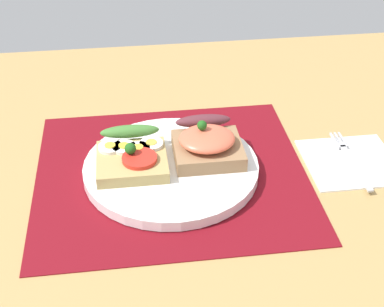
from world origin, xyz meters
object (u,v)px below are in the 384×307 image
sandwich_egg_tomato (132,155)px  sandwich_salmon (207,143)px  plate (171,168)px  napkin (351,161)px  fork (350,158)px

sandwich_egg_tomato → sandwich_salmon: size_ratio=1.03×
sandwich_egg_tomato → plate: bearing=-11.0°
napkin → fork: 0.49cm
napkin → fork: size_ratio=0.91×
plate → fork: (26.32, -0.56, -0.30)cm
napkin → plate: bearing=178.5°
sandwich_salmon → napkin: size_ratio=0.78×
plate → sandwich_salmon: bearing=15.9°
sandwich_egg_tomato → napkin: (31.83, -1.72, -2.86)cm
sandwich_egg_tomato → sandwich_salmon: 10.77cm
plate → napkin: bearing=-1.5°
sandwich_salmon → fork: 21.29cm
sandwich_egg_tomato → sandwich_salmon: bearing=2.6°
plate → napkin: size_ratio=1.86×
sandwich_salmon → napkin: bearing=-6.0°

